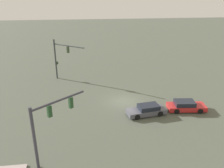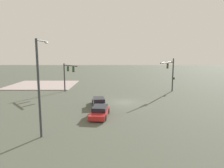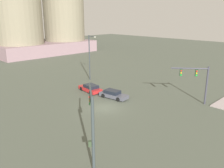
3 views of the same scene
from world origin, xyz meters
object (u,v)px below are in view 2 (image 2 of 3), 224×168
streetlamp_curved_arm (40,82)px  sedan_car_waiting_far (99,102)px  sedan_car_approaching (100,112)px  traffic_signal_opposite_side (67,73)px  traffic_signal_near_corner (171,71)px

streetlamp_curved_arm → sedan_car_waiting_far: size_ratio=1.84×
streetlamp_curved_arm → sedan_car_approaching: streetlamp_curved_arm is taller
traffic_signal_opposite_side → sedan_car_approaching: traffic_signal_opposite_side is taller
streetlamp_curved_arm → traffic_signal_opposite_side: bearing=12.5°
traffic_signal_opposite_side → streetlamp_curved_arm: streetlamp_curved_arm is taller
sedan_car_approaching → sedan_car_waiting_far: size_ratio=0.99×
streetlamp_curved_arm → sedan_car_approaching: size_ratio=1.86×
traffic_signal_near_corner → sedan_car_approaching: (12.56, 15.39, -3.54)m
traffic_signal_opposite_side → streetlamp_curved_arm: bearing=-33.5°
traffic_signal_opposite_side → sedan_car_waiting_far: bearing=-6.3°
streetlamp_curved_arm → sedan_car_approaching: (-4.82, -5.72, -4.38)m
traffic_signal_near_corner → sedan_car_waiting_far: traffic_signal_near_corner is taller
sedan_car_approaching → sedan_car_waiting_far: bearing=-168.9°
traffic_signal_opposite_side → sedan_car_waiting_far: (-6.55, 10.00, -3.22)m
sedan_car_waiting_far → traffic_signal_opposite_side: bearing=24.9°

